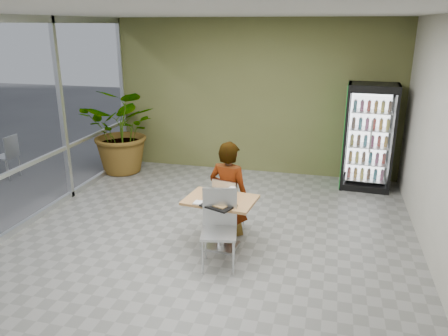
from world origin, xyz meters
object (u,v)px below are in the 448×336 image
(chair_far, at_px, (227,202))
(chair_near, at_px, (219,221))
(beverage_fridge, at_px, (369,137))
(seated_woman, at_px, (229,197))
(cafeteria_tray, at_px, (218,205))
(soda_cup, at_px, (233,193))
(potted_plant, at_px, (124,130))
(dining_table, at_px, (221,213))

(chair_far, relative_size, chair_near, 0.85)
(chair_near, relative_size, beverage_fridge, 0.51)
(seated_woman, xyz_separation_m, cafeteria_tray, (0.04, -0.77, 0.19))
(cafeteria_tray, relative_size, beverage_fridge, 0.21)
(soda_cup, bearing_deg, chair_far, 113.92)
(chair_near, distance_m, cafeteria_tray, 0.23)
(seated_woman, xyz_separation_m, potted_plant, (-2.84, 2.29, 0.34))
(soda_cup, bearing_deg, potted_plant, 137.51)
(dining_table, height_order, chair_far, chair_far)
(soda_cup, relative_size, cafeteria_tray, 0.39)
(beverage_fridge, relative_size, potted_plant, 1.10)
(cafeteria_tray, bearing_deg, chair_near, -70.45)
(seated_woman, bearing_deg, cafeteria_tray, 106.04)
(dining_table, relative_size, beverage_fridge, 0.51)
(seated_woman, relative_size, beverage_fridge, 0.86)
(cafeteria_tray, distance_m, beverage_fridge, 3.95)
(soda_cup, height_order, potted_plant, potted_plant)
(dining_table, distance_m, beverage_fridge, 3.77)
(dining_table, relative_size, chair_far, 1.17)
(chair_far, height_order, beverage_fridge, beverage_fridge)
(chair_far, distance_m, seated_woman, 0.07)
(chair_near, bearing_deg, dining_table, 91.29)
(chair_far, relative_size, seated_woman, 0.50)
(beverage_fridge, bearing_deg, cafeteria_tray, -118.71)
(soda_cup, distance_m, potted_plant, 4.07)
(chair_far, distance_m, soda_cup, 0.56)
(chair_near, bearing_deg, chair_far, 86.28)
(dining_table, bearing_deg, beverage_fridge, 55.19)
(soda_cup, bearing_deg, beverage_fridge, 56.97)
(cafeteria_tray, xyz_separation_m, potted_plant, (-2.88, 3.06, 0.16))
(beverage_fridge, bearing_deg, soda_cup, -119.64)
(beverage_fridge, bearing_deg, dining_table, -121.42)
(chair_far, relative_size, cafeteria_tray, 2.09)
(soda_cup, distance_m, beverage_fridge, 3.62)
(seated_woman, bearing_deg, chair_near, 108.83)
(chair_far, xyz_separation_m, potted_plant, (-2.82, 2.33, 0.40))
(chair_near, xyz_separation_m, soda_cup, (0.07, 0.46, 0.23))
(chair_near, distance_m, potted_plant, 4.36)
(soda_cup, xyz_separation_m, potted_plant, (-3.00, 2.75, 0.09))
(chair_far, xyz_separation_m, cafeteria_tray, (0.06, -0.73, 0.25))
(chair_near, relative_size, seated_woman, 0.59)
(seated_woman, height_order, soda_cup, seated_woman)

